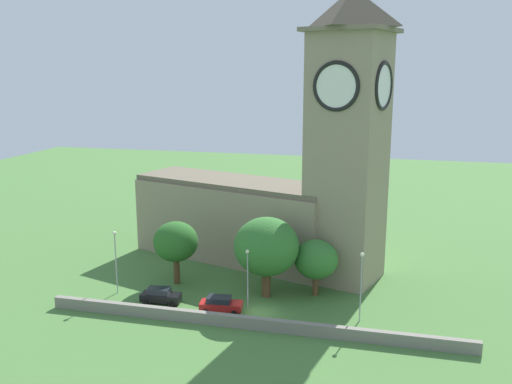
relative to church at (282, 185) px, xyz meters
The scene contains 11 objects.
ground_plane 11.27m from the church, 33.12° to the right, with size 200.00×200.00×0.00m, color #477538.
church is the anchor object (origin of this frame).
quay_barrier 22.04m from the church, 88.46° to the right, with size 45.01×0.70×1.30m, color gray.
car_black 21.68m from the church, 125.30° to the right, with size 4.65×2.34×1.84m.
car_red 19.45m from the church, 102.78° to the right, with size 4.84×2.61×1.74m.
streetlamp_west_end 23.04m from the church, 141.06° to the right, with size 0.44×0.44×7.67m.
streetlamp_west_mid 15.73m from the church, 94.13° to the right, with size 0.44×0.44×6.79m.
streetlamp_central 19.68m from the church, 52.22° to the right, with size 0.44×0.44×7.65m.
tree_riverside_west 15.92m from the church, 140.77° to the right, with size 5.53×5.53×7.95m.
tree_riverside_east 11.86m from the church, 88.29° to the right, with size 7.60×7.60×9.59m.
tree_churchyard 12.65m from the church, 56.42° to the right, with size 5.15×5.15×6.78m.
Camera 1 is at (13.24, -55.02, 26.11)m, focal length 38.77 mm.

